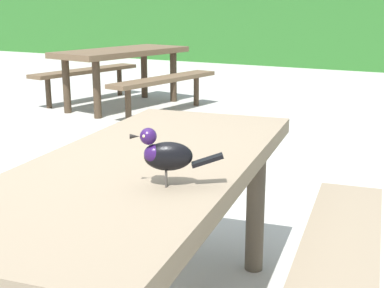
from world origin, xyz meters
TOP-DOWN VIEW (x-y plane):
  - picnic_table_foreground at (0.36, -0.08)m, footprint 1.94×1.96m
  - bird_grackle at (0.59, -0.29)m, footprint 0.26×0.17m
  - picnic_table_mid_left at (-2.67, 3.94)m, footprint 1.91×1.93m

SIDE VIEW (x-z plane):
  - picnic_table_foreground at x=0.36m, z-range 0.19..0.93m
  - picnic_table_mid_left at x=-2.67m, z-range 0.19..0.93m
  - bird_grackle at x=0.59m, z-range 0.75..0.94m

